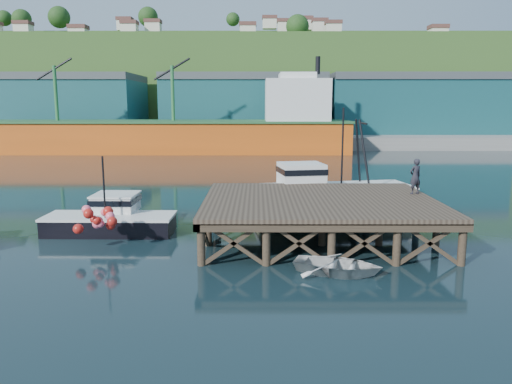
{
  "coord_description": "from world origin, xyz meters",
  "views": [
    {
      "loc": [
        2.23,
        -25.71,
        6.97
      ],
      "look_at": [
        2.19,
        2.0,
        2.1
      ],
      "focal_mm": 35.0,
      "sensor_mm": 36.0,
      "label": 1
    }
  ],
  "objects_px": {
    "boat_black": "(111,218)",
    "dockworker": "(415,176)",
    "dinghy": "(338,265)",
    "trawler": "(331,191)"
  },
  "relations": [
    {
      "from": "trawler",
      "to": "boat_black",
      "type": "bearing_deg",
      "value": -167.26
    },
    {
      "from": "boat_black",
      "to": "dinghy",
      "type": "height_order",
      "value": "boat_black"
    },
    {
      "from": "boat_black",
      "to": "dockworker",
      "type": "bearing_deg",
      "value": 1.49
    },
    {
      "from": "trawler",
      "to": "dockworker",
      "type": "height_order",
      "value": "trawler"
    },
    {
      "from": "boat_black",
      "to": "dockworker",
      "type": "distance_m",
      "value": 16.85
    },
    {
      "from": "boat_black",
      "to": "trawler",
      "type": "xyz_separation_m",
      "value": [
        12.88,
        5.41,
        0.6
      ]
    },
    {
      "from": "trawler",
      "to": "dockworker",
      "type": "xyz_separation_m",
      "value": [
        3.81,
        -5.24,
        1.7
      ]
    },
    {
      "from": "boat_black",
      "to": "trawler",
      "type": "bearing_deg",
      "value": 23.69
    },
    {
      "from": "trawler",
      "to": "dinghy",
      "type": "height_order",
      "value": "trawler"
    },
    {
      "from": "trawler",
      "to": "dinghy",
      "type": "bearing_deg",
      "value": -106.89
    }
  ]
}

